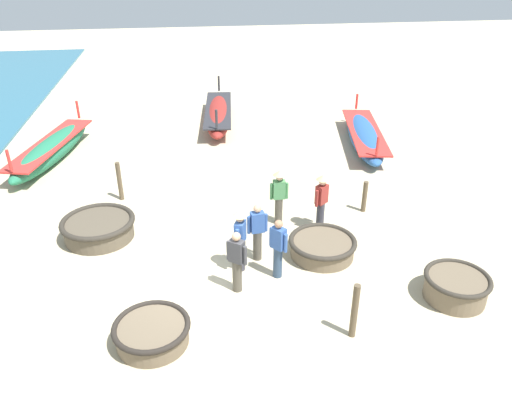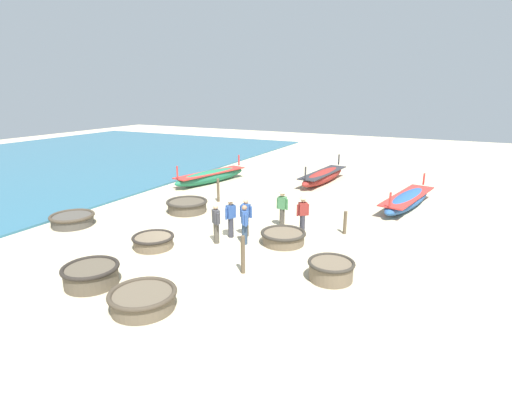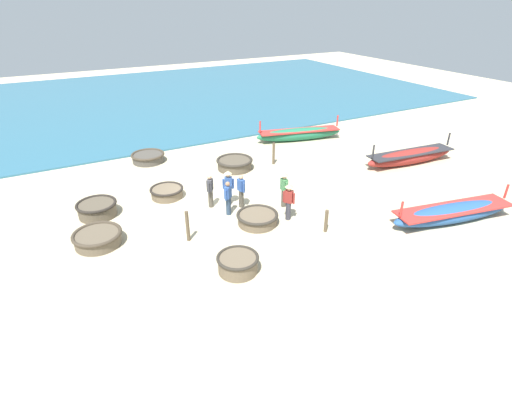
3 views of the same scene
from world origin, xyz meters
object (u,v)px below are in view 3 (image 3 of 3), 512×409
at_px(coracle_front_right, 238,263).
at_px(fisherman_crouching, 228,185).
at_px(coracle_upturned, 257,218).
at_px(coracle_far_left, 148,157).
at_px(coracle_nearest, 235,163).
at_px(long_boat_blue_hull, 410,156).
at_px(long_boat_ochre_hull, 299,134).
at_px(fisherman_by_coracle, 289,199).
at_px(fisherman_standing_left, 228,197).
at_px(coracle_weathered, 98,238).
at_px(mooring_post_inland, 326,221).
at_px(mooring_post_shoreline, 274,153).
at_px(coracle_tilted, 167,192).
at_px(fisherman_hauling, 284,187).
at_px(fisherman_standing_right, 210,190).
at_px(mooring_post_mid_beach, 188,226).
at_px(coracle_front_left, 97,208).
at_px(fisherman_with_hat, 241,190).
at_px(long_boat_white_hull, 453,213).

xyz_separation_m(coracle_front_right, fisherman_crouching, (-4.71, 1.82, 0.62)).
bearing_deg(coracle_upturned, coracle_far_left, -166.36).
relative_size(coracle_nearest, long_boat_blue_hull, 0.34).
height_order(long_boat_ochre_hull, fisherman_by_coracle, fisherman_by_coracle).
bearing_deg(fisherman_standing_left, long_boat_ochre_hull, 129.95).
height_order(coracle_weathered, mooring_post_inland, mooring_post_inland).
bearing_deg(mooring_post_inland, mooring_post_shoreline, 165.94).
bearing_deg(fisherman_crouching, coracle_upturned, 8.42).
bearing_deg(coracle_weathered, fisherman_standing_left, 87.64).
xyz_separation_m(coracle_tilted, fisherman_crouching, (2.07, 2.28, 0.69)).
bearing_deg(fisherman_hauling, long_boat_ochre_hull, 142.14).
bearing_deg(fisherman_standing_right, long_boat_blue_hull, 87.71).
distance_m(coracle_weathered, coracle_tilted, 4.47).
bearing_deg(coracle_tilted, mooring_post_shoreline, 100.49).
bearing_deg(coracle_upturned, long_boat_ochre_hull, 137.47).
distance_m(coracle_weathered, long_boat_ochre_hull, 15.33).
height_order(long_boat_blue_hull, mooring_post_mid_beach, long_boat_blue_hull).
xyz_separation_m(coracle_tilted, fisherman_hauling, (3.42, 4.40, 0.69)).
bearing_deg(long_boat_ochre_hull, coracle_far_left, -95.00).
xyz_separation_m(fisherman_standing_left, fisherman_hauling, (0.49, 2.52, 0.12)).
distance_m(coracle_front_left, coracle_tilted, 3.22).
xyz_separation_m(fisherman_hauling, mooring_post_shoreline, (-4.64, 2.19, -0.33)).
bearing_deg(coracle_tilted, fisherman_by_coracle, 41.09).
distance_m(fisherman_standing_left, fisherman_with_hat, 0.90).
bearing_deg(fisherman_with_hat, long_boat_ochre_hull, 131.28).
relative_size(coracle_far_left, fisherman_crouching, 1.13).
bearing_deg(coracle_front_right, mooring_post_mid_beach, -162.54).
relative_size(fisherman_hauling, mooring_post_mid_beach, 1.29).
height_order(coracle_nearest, coracle_far_left, coracle_nearest).
distance_m(coracle_weathered, coracle_front_right, 5.73).
relative_size(coracle_tilted, fisherman_with_hat, 1.01).
xyz_separation_m(coracle_front_right, coracle_far_left, (-11.69, -0.07, -0.05)).
bearing_deg(long_boat_ochre_hull, fisherman_standing_right, -55.77).
xyz_separation_m(coracle_upturned, coracle_far_left, (-9.14, -2.22, 0.01)).
distance_m(long_boat_white_hull, mooring_post_mid_beach, 11.12).
bearing_deg(long_boat_white_hull, coracle_far_left, -143.02).
bearing_deg(fisherman_with_hat, long_boat_blue_hull, 90.91).
relative_size(fisherman_standing_right, fisherman_with_hat, 1.00).
distance_m(coracle_nearest, coracle_tilted, 4.62).
distance_m(fisherman_crouching, fisherman_hauling, 2.51).
bearing_deg(long_boat_blue_hull, coracle_far_left, -119.06).
height_order(coracle_nearest, coracle_front_left, coracle_front_left).
distance_m(coracle_nearest, long_boat_white_hull, 11.11).
xyz_separation_m(coracle_tilted, fisherman_by_coracle, (4.52, 3.95, 0.69)).
distance_m(long_boat_blue_hull, mooring_post_mid_beach, 13.98).
distance_m(coracle_far_left, mooring_post_shoreline, 7.22).
distance_m(fisherman_standing_left, mooring_post_inland, 4.30).
bearing_deg(coracle_nearest, coracle_weathered, -61.35).
bearing_deg(coracle_nearest, fisherman_standing_right, -39.24).
xyz_separation_m(coracle_front_right, long_boat_white_hull, (1.14, 9.58, 0.04)).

